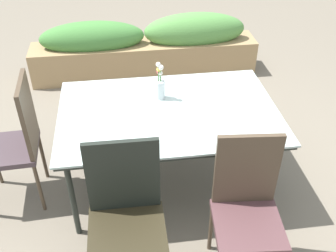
{
  "coord_description": "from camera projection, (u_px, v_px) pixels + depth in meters",
  "views": [
    {
      "loc": [
        -0.33,
        -2.42,
        2.3
      ],
      "look_at": [
        -0.0,
        -0.05,
        0.56
      ],
      "focal_mm": 42.82,
      "sensor_mm": 36.0,
      "label": 1
    }
  ],
  "objects": [
    {
      "name": "chair_near_right",
      "position": [
        247.0,
        204.0,
        2.36
      ],
      "size": [
        0.44,
        0.44,
        0.97
      ],
      "rotation": [
        0.0,
        0.0,
        3.05
      ],
      "color": "brown",
      "rests_on": "ground"
    },
    {
      "name": "chair_near_left",
      "position": [
        126.0,
        214.0,
        2.28
      ],
      "size": [
        0.45,
        0.45,
        0.99
      ],
      "rotation": [
        0.0,
        0.0,
        3.13
      ],
      "color": "#2C2616",
      "rests_on": "ground"
    },
    {
      "name": "ground_plane",
      "position": [
        167.0,
        176.0,
        3.33
      ],
      "size": [
        12.0,
        12.0,
        0.0
      ],
      "primitive_type": "plane",
      "color": "#756B5B"
    },
    {
      "name": "flower_vase",
      "position": [
        160.0,
        85.0,
        2.94
      ],
      "size": [
        0.07,
        0.07,
        0.3
      ],
      "color": "silver",
      "rests_on": "dining_table"
    },
    {
      "name": "chair_end_left",
      "position": [
        18.0,
        138.0,
        2.84
      ],
      "size": [
        0.42,
        0.42,
        1.0
      ],
      "rotation": [
        0.0,
        0.0,
        1.62
      ],
      "color": "#43353B",
      "rests_on": "ground"
    },
    {
      "name": "planter_box",
      "position": [
        146.0,
        48.0,
        4.55
      ],
      "size": [
        2.55,
        0.4,
        0.71
      ],
      "color": "#9E7F56",
      "rests_on": "ground"
    },
    {
      "name": "dining_table",
      "position": [
        168.0,
        115.0,
        2.9
      ],
      "size": [
        1.57,
        1.03,
        0.7
      ],
      "color": "#B2C6C1",
      "rests_on": "ground"
    }
  ]
}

